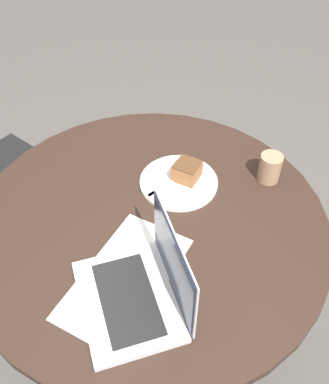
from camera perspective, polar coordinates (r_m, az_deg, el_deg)
name	(u,v)px	position (r m, az deg, el deg)	size (l,w,h in m)	color
ground_plane	(153,334)	(2.00, -1.41, -17.59)	(12.00, 12.00, 0.00)	#4C4742
dining_table	(150,246)	(1.48, -1.83, -6.82)	(1.10, 1.10, 0.75)	black
paper_document	(125,278)	(1.25, -5.05, -10.78)	(0.45, 0.33, 0.00)	white
plate	(179,182)	(1.48, 1.82, 1.26)	(0.26, 0.26, 0.01)	silver
cake_slice	(187,171)	(1.47, 2.86, 2.70)	(0.10, 0.10, 0.06)	brown
fork	(163,186)	(1.45, -0.13, 0.73)	(0.17, 0.03, 0.00)	silver
coffee_glass	(270,168)	(1.51, 13.23, 3.02)	(0.07, 0.07, 0.10)	#997556
laptop	(139,290)	(1.18, -3.20, -12.37)	(0.36, 0.39, 0.24)	silver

